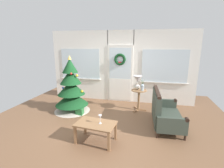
{
  "coord_description": "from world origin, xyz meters",
  "views": [
    {
      "loc": [
        1.08,
        -3.85,
        2.09
      ],
      "look_at": [
        0.05,
        0.55,
        1.0
      ],
      "focal_mm": 26.88,
      "sensor_mm": 36.0,
      "label": 1
    }
  ],
  "objects_px": {
    "settee_sofa": "(164,112)",
    "flower_vase": "(142,87)",
    "side_table": "(139,96)",
    "coffee_table": "(96,126)",
    "wine_glass": "(100,117)",
    "gift_box": "(80,111)",
    "christmas_tree": "(71,91)",
    "table_lamp": "(138,81)"
  },
  "relations": [
    {
      "from": "side_table",
      "to": "flower_vase",
      "type": "distance_m",
      "value": 0.33
    },
    {
      "from": "wine_glass",
      "to": "gift_box",
      "type": "distance_m",
      "value": 1.69
    },
    {
      "from": "christmas_tree",
      "to": "side_table",
      "type": "distance_m",
      "value": 2.13
    },
    {
      "from": "flower_vase",
      "to": "wine_glass",
      "type": "height_order",
      "value": "flower_vase"
    },
    {
      "from": "flower_vase",
      "to": "settee_sofa",
      "type": "bearing_deg",
      "value": -55.13
    },
    {
      "from": "christmas_tree",
      "to": "gift_box",
      "type": "xyz_separation_m",
      "value": [
        0.36,
        -0.23,
        -0.56
      ]
    },
    {
      "from": "christmas_tree",
      "to": "flower_vase",
      "type": "height_order",
      "value": "christmas_tree"
    },
    {
      "from": "settee_sofa",
      "to": "table_lamp",
      "type": "height_order",
      "value": "table_lamp"
    },
    {
      "from": "settee_sofa",
      "to": "coffee_table",
      "type": "height_order",
      "value": "settee_sofa"
    },
    {
      "from": "flower_vase",
      "to": "gift_box",
      "type": "bearing_deg",
      "value": -159.03
    },
    {
      "from": "side_table",
      "to": "wine_glass",
      "type": "bearing_deg",
      "value": -108.45
    },
    {
      "from": "christmas_tree",
      "to": "settee_sofa",
      "type": "relative_size",
      "value": 1.25
    },
    {
      "from": "flower_vase",
      "to": "coffee_table",
      "type": "height_order",
      "value": "flower_vase"
    },
    {
      "from": "settee_sofa",
      "to": "table_lamp",
      "type": "bearing_deg",
      "value": 128.33
    },
    {
      "from": "coffee_table",
      "to": "christmas_tree",
      "type": "bearing_deg",
      "value": 131.02
    },
    {
      "from": "wine_glass",
      "to": "christmas_tree",
      "type": "bearing_deg",
      "value": 133.34
    },
    {
      "from": "gift_box",
      "to": "settee_sofa",
      "type": "bearing_deg",
      "value": -4.13
    },
    {
      "from": "gift_box",
      "to": "wine_glass",
      "type": "bearing_deg",
      "value": -50.28
    },
    {
      "from": "settee_sofa",
      "to": "flower_vase",
      "type": "distance_m",
      "value": 1.13
    },
    {
      "from": "side_table",
      "to": "wine_glass",
      "type": "relative_size",
      "value": 3.47
    },
    {
      "from": "table_lamp",
      "to": "flower_vase",
      "type": "height_order",
      "value": "table_lamp"
    },
    {
      "from": "gift_box",
      "to": "table_lamp",
      "type": "bearing_deg",
      "value": 25.71
    },
    {
      "from": "christmas_tree",
      "to": "settee_sofa",
      "type": "xyz_separation_m",
      "value": [
        2.76,
        -0.4,
        -0.29
      ]
    },
    {
      "from": "coffee_table",
      "to": "wine_glass",
      "type": "distance_m",
      "value": 0.23
    },
    {
      "from": "settee_sofa",
      "to": "coffee_table",
      "type": "distance_m",
      "value": 1.82
    },
    {
      "from": "settee_sofa",
      "to": "flower_vase",
      "type": "xyz_separation_m",
      "value": [
        -0.6,
        0.86,
        0.42
      ]
    },
    {
      "from": "table_lamp",
      "to": "wine_glass",
      "type": "xyz_separation_m",
      "value": [
        -0.61,
        -2.04,
        -0.38
      ]
    },
    {
      "from": "settee_sofa",
      "to": "side_table",
      "type": "xyz_separation_m",
      "value": [
        -0.7,
        0.92,
        0.11
      ]
    },
    {
      "from": "side_table",
      "to": "gift_box",
      "type": "relative_size",
      "value": 3.3
    },
    {
      "from": "settee_sofa",
      "to": "side_table",
      "type": "height_order",
      "value": "settee_sofa"
    },
    {
      "from": "coffee_table",
      "to": "wine_glass",
      "type": "bearing_deg",
      "value": 5.62
    },
    {
      "from": "side_table",
      "to": "gift_box",
      "type": "xyz_separation_m",
      "value": [
        -1.7,
        -0.75,
        -0.38
      ]
    },
    {
      "from": "table_lamp",
      "to": "wine_glass",
      "type": "height_order",
      "value": "table_lamp"
    },
    {
      "from": "side_table",
      "to": "table_lamp",
      "type": "distance_m",
      "value": 0.48
    },
    {
      "from": "christmas_tree",
      "to": "table_lamp",
      "type": "height_order",
      "value": "christmas_tree"
    },
    {
      "from": "coffee_table",
      "to": "wine_glass",
      "type": "xyz_separation_m",
      "value": [
        0.1,
        0.01,
        0.21
      ]
    },
    {
      "from": "table_lamp",
      "to": "wine_glass",
      "type": "relative_size",
      "value": 2.26
    },
    {
      "from": "settee_sofa",
      "to": "christmas_tree",
      "type": "bearing_deg",
      "value": 171.72
    },
    {
      "from": "coffee_table",
      "to": "wine_glass",
      "type": "relative_size",
      "value": 4.55
    },
    {
      "from": "christmas_tree",
      "to": "flower_vase",
      "type": "relative_size",
      "value": 5.0
    },
    {
      "from": "settee_sofa",
      "to": "flower_vase",
      "type": "height_order",
      "value": "flower_vase"
    },
    {
      "from": "wine_glass",
      "to": "gift_box",
      "type": "xyz_separation_m",
      "value": [
        -1.04,
        1.25,
        -0.47
      ]
    }
  ]
}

